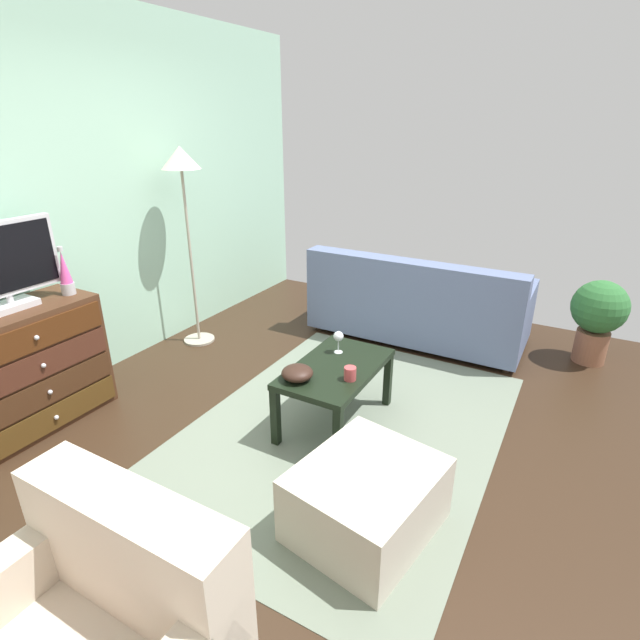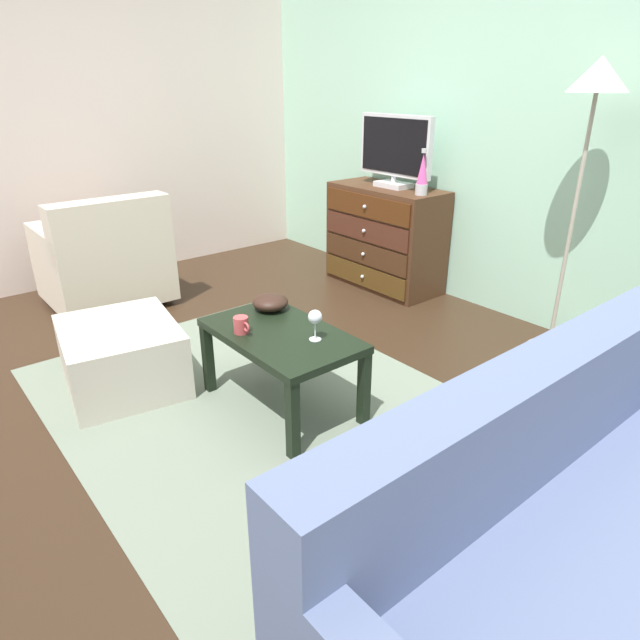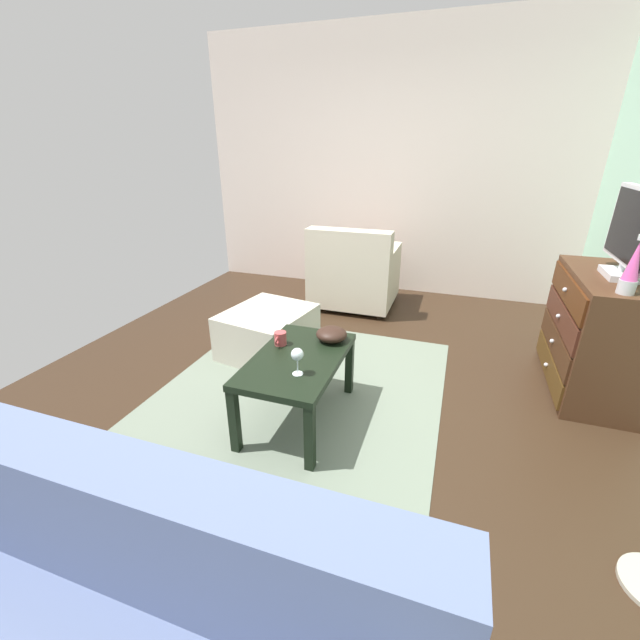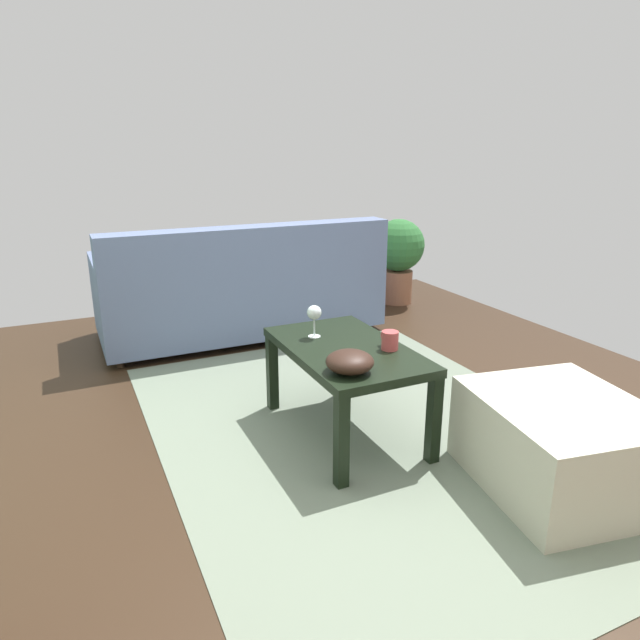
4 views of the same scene
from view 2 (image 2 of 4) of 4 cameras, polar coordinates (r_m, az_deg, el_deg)
name	(u,v)px [view 2 (image 2 of 4)]	position (r m, az deg, el deg)	size (l,w,h in m)	color
ground_plane	(272,385)	(3.25, -5.02, -6.69)	(5.56, 4.46, 0.05)	#312115
wall_accent_rear	(501,116)	(4.25, 18.21, 19.39)	(5.56, 0.12, 2.76)	#9ECCB1
wall_plain_left	(86,111)	(5.13, -23.04, 19.29)	(0.12, 4.46, 2.76)	silver
area_rug	(262,407)	(3.00, -6.02, -8.92)	(2.60, 1.90, 0.01)	slate
dresser	(385,238)	(4.63, 6.72, 8.48)	(0.98, 0.49, 0.83)	#432717
tv	(395,150)	(4.49, 7.77, 17.07)	(0.71, 0.18, 0.54)	silver
lava_lamp	(422,175)	(4.23, 10.55, 14.57)	(0.09, 0.09, 0.33)	#B7B7BC
coffee_table	(281,343)	(2.83, -4.05, -2.35)	(0.84, 0.50, 0.44)	black
wine_glass	(315,318)	(2.66, -0.51, 0.21)	(0.07, 0.07, 0.16)	silver
mug	(241,325)	(2.79, -8.15, -0.52)	(0.11, 0.08, 0.08)	#AA4041
bowl_decorative	(270,302)	(3.06, -5.17, 1.85)	(0.20, 0.20, 0.09)	black
couch_large	(584,537)	(2.00, 25.65, -19.61)	(0.85, 1.94, 0.82)	#332319
armchair	(105,261)	(4.50, -21.34, 5.71)	(0.80, 0.84, 0.86)	#332319
ottoman	(122,356)	(3.30, -19.80, -3.54)	(0.70, 0.60, 0.37)	#BDB6A4
standing_lamp	(594,106)	(3.54, 26.48, 19.23)	(0.32, 0.32, 1.73)	#A59E8C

